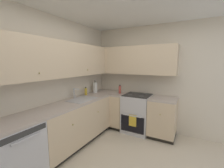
{
  "coord_description": "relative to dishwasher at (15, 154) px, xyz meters",
  "views": [
    {
      "loc": [
        -1.72,
        -0.63,
        1.66
      ],
      "look_at": [
        0.97,
        0.87,
        1.22
      ],
      "focal_mm": 23.68,
      "sensor_mm": 36.0,
      "label": 1
    }
  ],
  "objects": [
    {
      "name": "lower_cabinets_right",
      "position": [
        2.33,
        -1.14,
        0.0
      ],
      "size": [
        0.62,
        1.48,
        0.86
      ],
      "color": "beige",
      "rests_on": "ground_plane"
    },
    {
      "name": "oven_range",
      "position": [
        2.34,
        -0.91,
        0.02
      ],
      "size": [
        0.68,
        0.62,
        1.05
      ],
      "color": "silver",
      "rests_on": "ground_plane"
    },
    {
      "name": "wall_back",
      "position": [
        0.75,
        0.33,
        0.84
      ],
      "size": [
        3.84,
        0.05,
        2.54
      ],
      "primitive_type": "cube",
      "color": "beige",
      "rests_on": "ground_plane"
    },
    {
      "name": "soap_bottle",
      "position": [
        1.75,
        0.18,
        0.55
      ],
      "size": [
        0.06,
        0.06,
        0.2
      ],
      "color": "gold",
      "rests_on": "countertop_back"
    },
    {
      "name": "oil_bottle",
      "position": [
        2.32,
        -0.44,
        0.57
      ],
      "size": [
        0.06,
        0.06,
        0.22
      ],
      "color": "#BF4C3F",
      "rests_on": "countertop_right"
    },
    {
      "name": "lower_cabinets_back",
      "position": [
        1.16,
        0.0,
        0.0
      ],
      "size": [
        1.72,
        0.62,
        0.86
      ],
      "color": "beige",
      "rests_on": "ground_plane"
    },
    {
      "name": "countertop_back",
      "position": [
        1.16,
        0.0,
        0.45
      ],
      "size": [
        2.92,
        0.6,
        0.03
      ],
      "primitive_type": "cube",
      "color": "#B7A89E",
      "rests_on": "lower_cabinets_back"
    },
    {
      "name": "upper_cabinets_right",
      "position": [
        2.46,
        -0.72,
        1.29
      ],
      "size": [
        0.32,
        2.03,
        0.66
      ],
      "color": "beige"
    },
    {
      "name": "upper_cabinets_back",
      "position": [
        1.0,
        0.14,
        1.29
      ],
      "size": [
        2.6,
        0.34,
        0.66
      ],
      "color": "beige"
    },
    {
      "name": "dishwasher",
      "position": [
        0.0,
        0.0,
        0.0
      ],
      "size": [
        0.6,
        0.63,
        0.86
      ],
      "color": "silver",
      "rests_on": "ground_plane"
    },
    {
      "name": "sink",
      "position": [
        1.38,
        -0.03,
        0.42
      ],
      "size": [
        0.6,
        0.4,
        0.1
      ],
      "color": "#B7B7BC",
      "rests_on": "countertop_back"
    },
    {
      "name": "faucet",
      "position": [
        1.38,
        0.18,
        0.6
      ],
      "size": [
        0.07,
        0.16,
        0.22
      ],
      "color": "silver",
      "rests_on": "countertop_back"
    },
    {
      "name": "wall_right",
      "position": [
        2.65,
        -1.42,
        0.84
      ],
      "size": [
        0.05,
        3.54,
        2.54
      ],
      "primitive_type": "cube",
      "color": "beige",
      "rests_on": "ground_plane"
    },
    {
      "name": "paper_towel_roll",
      "position": [
        2.1,
        0.16,
        0.6
      ],
      "size": [
        0.11,
        0.11,
        0.33
      ],
      "color": "white",
      "rests_on": "countertop_back"
    },
    {
      "name": "countertop_right",
      "position": [
        2.32,
        -1.14,
        0.45
      ],
      "size": [
        0.6,
        1.48,
        0.03
      ],
      "color": "#B7A89E",
      "rests_on": "lower_cabinets_right"
    }
  ]
}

